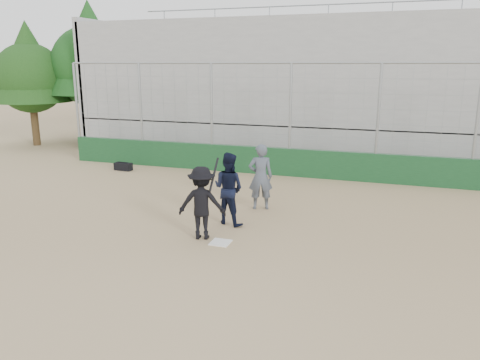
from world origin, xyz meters
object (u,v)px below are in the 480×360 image
(catcher_crouched, at_px, (228,200))
(umpire, at_px, (260,180))
(equipment_bag, at_px, (123,167))
(batter_at_plate, at_px, (202,203))

(catcher_crouched, height_order, umpire, umpire)
(umpire, distance_m, equipment_bag, 7.07)
(batter_at_plate, xyz_separation_m, equipment_bag, (-5.70, 5.67, -0.71))
(catcher_crouched, bearing_deg, equipment_bag, 142.57)
(catcher_crouched, distance_m, equipment_bag, 7.50)
(umpire, height_order, equipment_bag, umpire)
(catcher_crouched, distance_m, umpire, 1.57)
(batter_at_plate, distance_m, equipment_bag, 8.07)
(batter_at_plate, relative_size, umpire, 1.12)
(umpire, bearing_deg, equipment_bag, -45.21)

